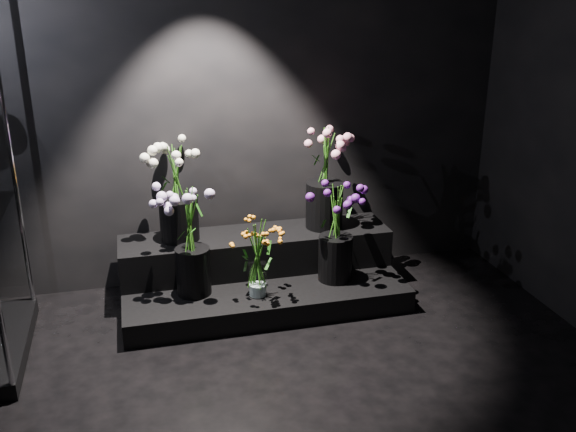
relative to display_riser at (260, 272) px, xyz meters
name	(u,v)px	position (x,y,z in m)	size (l,w,h in m)	color
wall_back	(227,89)	(-0.13, 0.38, 1.23)	(4.00, 4.00, 0.00)	black
display_riser	(260,272)	(0.00, 0.00, 0.00)	(1.90, 0.84, 0.42)	black
bouquet_orange_bells	(257,256)	(-0.08, -0.31, 0.26)	(0.32, 0.32, 0.53)	white
bouquet_lilac	(191,232)	(-0.48, -0.17, 0.42)	(0.43, 0.43, 0.73)	black
bouquet_purple	(336,227)	(0.49, -0.20, 0.37)	(0.44, 0.44, 0.68)	black
bouquet_cream_roses	(177,186)	(-0.52, 0.14, 0.63)	(0.48, 0.48, 0.67)	black
bouquet_pink_roses	(325,173)	(0.50, 0.12, 0.65)	(0.41, 0.41, 0.72)	black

